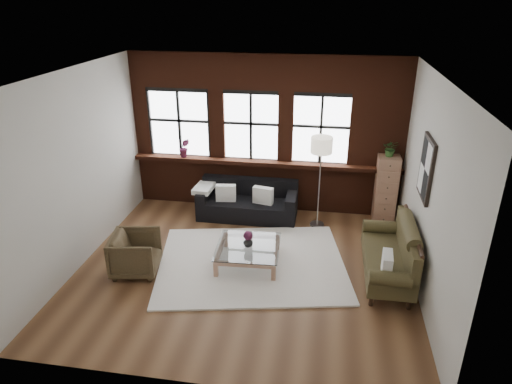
# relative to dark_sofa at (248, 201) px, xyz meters

# --- Properties ---
(floor) EXTENTS (5.50, 5.50, 0.00)m
(floor) POSITION_rel_dark_sofa_xyz_m (0.28, -1.90, -0.36)
(floor) COLOR brown
(floor) RESTS_ON ground
(ceiling) EXTENTS (5.50, 5.50, 0.00)m
(ceiling) POSITION_rel_dark_sofa_xyz_m (0.28, -1.90, 2.84)
(ceiling) COLOR white
(ceiling) RESTS_ON ground
(wall_back) EXTENTS (5.50, 0.00, 5.50)m
(wall_back) POSITION_rel_dark_sofa_xyz_m (0.28, 0.60, 1.24)
(wall_back) COLOR beige
(wall_back) RESTS_ON ground
(wall_front) EXTENTS (5.50, 0.00, 5.50)m
(wall_front) POSITION_rel_dark_sofa_xyz_m (0.28, -4.40, 1.24)
(wall_front) COLOR beige
(wall_front) RESTS_ON ground
(wall_left) EXTENTS (0.00, 5.00, 5.00)m
(wall_left) POSITION_rel_dark_sofa_xyz_m (-2.47, -1.90, 1.24)
(wall_left) COLOR beige
(wall_left) RESTS_ON ground
(wall_right) EXTENTS (0.00, 5.00, 5.00)m
(wall_right) POSITION_rel_dark_sofa_xyz_m (3.03, -1.90, 1.24)
(wall_right) COLOR beige
(wall_right) RESTS_ON ground
(brick_backwall) EXTENTS (5.50, 0.12, 3.20)m
(brick_backwall) POSITION_rel_dark_sofa_xyz_m (0.28, 0.54, 1.24)
(brick_backwall) COLOR #441C10
(brick_backwall) RESTS_ON floor
(sill_ledge) EXTENTS (5.50, 0.30, 0.08)m
(sill_ledge) POSITION_rel_dark_sofa_xyz_m (0.28, 0.45, 0.68)
(sill_ledge) COLOR #441C10
(sill_ledge) RESTS_ON brick_backwall
(window_left) EXTENTS (1.38, 0.10, 1.50)m
(window_left) POSITION_rel_dark_sofa_xyz_m (-1.52, 0.55, 1.39)
(window_left) COLOR black
(window_left) RESTS_ON brick_backwall
(window_mid) EXTENTS (1.38, 0.10, 1.50)m
(window_mid) POSITION_rel_dark_sofa_xyz_m (-0.02, 0.55, 1.39)
(window_mid) COLOR black
(window_mid) RESTS_ON brick_backwall
(window_right) EXTENTS (1.38, 0.10, 1.50)m
(window_right) POSITION_rel_dark_sofa_xyz_m (1.38, 0.55, 1.39)
(window_right) COLOR black
(window_right) RESTS_ON brick_backwall
(wall_poster) EXTENTS (0.05, 0.74, 0.94)m
(wall_poster) POSITION_rel_dark_sofa_xyz_m (3.00, -1.60, 1.49)
(wall_poster) COLOR black
(wall_poster) RESTS_ON wall_right
(shag_rug) EXTENTS (3.54, 3.01, 0.03)m
(shag_rug) POSITION_rel_dark_sofa_xyz_m (0.38, -1.74, -0.34)
(shag_rug) COLOR white
(shag_rug) RESTS_ON floor
(dark_sofa) EXTENTS (1.99, 0.80, 0.72)m
(dark_sofa) POSITION_rel_dark_sofa_xyz_m (0.00, 0.00, 0.00)
(dark_sofa) COLOR black
(dark_sofa) RESTS_ON floor
(pillow_a) EXTENTS (0.41, 0.19, 0.34)m
(pillow_a) POSITION_rel_dark_sofa_xyz_m (-0.43, -0.10, 0.19)
(pillow_a) COLOR white
(pillow_a) RESTS_ON dark_sofa
(pillow_b) EXTENTS (0.42, 0.22, 0.34)m
(pillow_b) POSITION_rel_dark_sofa_xyz_m (0.33, -0.10, 0.19)
(pillow_b) COLOR white
(pillow_b) RESTS_ON dark_sofa
(vintage_settee) EXTENTS (0.80, 1.80, 0.96)m
(vintage_settee) POSITION_rel_dark_sofa_xyz_m (2.58, -1.78, 0.12)
(vintage_settee) COLOR #3F371D
(vintage_settee) RESTS_ON floor
(pillow_settee) EXTENTS (0.17, 0.39, 0.34)m
(pillow_settee) POSITION_rel_dark_sofa_xyz_m (2.50, -2.33, 0.23)
(pillow_settee) COLOR white
(pillow_settee) RESTS_ON vintage_settee
(armchair) EXTENTS (0.86, 0.84, 0.68)m
(armchair) POSITION_rel_dark_sofa_xyz_m (-1.45, -2.26, -0.02)
(armchair) COLOR #3F331F
(armchair) RESTS_ON floor
(coffee_table) EXTENTS (1.10, 1.10, 0.35)m
(coffee_table) POSITION_rel_dark_sofa_xyz_m (0.32, -1.74, -0.19)
(coffee_table) COLOR #A47559
(coffee_table) RESTS_ON shag_rug
(vase) EXTENTS (0.17, 0.17, 0.17)m
(vase) POSITION_rel_dark_sofa_xyz_m (0.32, -1.74, 0.07)
(vase) COLOR #B2B2B2
(vase) RESTS_ON coffee_table
(flowers) EXTENTS (0.16, 0.16, 0.16)m
(flowers) POSITION_rel_dark_sofa_xyz_m (0.32, -1.74, 0.19)
(flowers) COLOR #551D3C
(flowers) RESTS_ON vase
(drawer_chest) EXTENTS (0.42, 0.42, 1.36)m
(drawer_chest) POSITION_rel_dark_sofa_xyz_m (2.73, 0.31, 0.32)
(drawer_chest) COLOR #A47559
(drawer_chest) RESTS_ON floor
(potted_plant_top) EXTENTS (0.33, 0.29, 0.32)m
(potted_plant_top) POSITION_rel_dark_sofa_xyz_m (2.73, 0.31, 1.16)
(potted_plant_top) COLOR #2D5923
(potted_plant_top) RESTS_ON drawer_chest
(floor_lamp) EXTENTS (0.40, 0.40, 1.97)m
(floor_lamp) POSITION_rel_dark_sofa_xyz_m (1.42, -0.14, 0.62)
(floor_lamp) COLOR #A5A5A8
(floor_lamp) RESTS_ON floor
(sill_plant) EXTENTS (0.26, 0.23, 0.40)m
(sill_plant) POSITION_rel_dark_sofa_xyz_m (-1.41, 0.42, 0.92)
(sill_plant) COLOR #551D3C
(sill_plant) RESTS_ON sill_ledge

